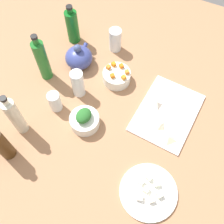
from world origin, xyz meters
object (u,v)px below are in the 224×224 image
(bowl_greens, at_px, (85,121))
(drinking_glass_2, at_px, (115,40))
(cutting_board, at_px, (167,113))
(drinking_glass_0, at_px, (55,101))
(teapot, at_px, (79,57))
(bottle_0, at_px, (15,116))
(plate_tofu, at_px, (148,192))
(bottle_2, at_px, (42,60))
(drinking_glass_1, at_px, (78,84))
(bowl_carrots, at_px, (117,76))
(bottle_1, at_px, (72,26))
(bottle_3, at_px, (1,144))

(bowl_greens, distance_m, drinking_glass_2, 0.47)
(cutting_board, bearing_deg, drinking_glass_0, 112.14)
(teapot, xyz_separation_m, bottle_0, (-0.43, 0.05, 0.06))
(cutting_board, height_order, plate_tofu, plate_tofu)
(cutting_board, distance_m, bottle_2, 0.62)
(plate_tofu, distance_m, bottle_0, 0.62)
(bowl_greens, relative_size, drinking_glass_0, 1.29)
(drinking_glass_1, xyz_separation_m, drinking_glass_2, (0.33, -0.03, -0.01))
(bowl_greens, height_order, bowl_carrots, bowl_carrots)
(bottle_2, bearing_deg, bowl_greens, -117.42)
(plate_tofu, bearing_deg, bottle_1, 48.85)
(plate_tofu, height_order, drinking_glass_1, drinking_glass_1)
(plate_tofu, height_order, bowl_carrots, bowl_carrots)
(teapot, xyz_separation_m, drinking_glass_1, (-0.15, -0.08, 0.02))
(drinking_glass_0, bearing_deg, bottle_1, 18.41)
(bottle_1, bearing_deg, bottle_2, 179.35)
(bottle_3, bearing_deg, drinking_glass_1, -16.52)
(bowl_greens, bearing_deg, cutting_board, -55.87)
(bowl_carrots, relative_size, bottle_2, 0.50)
(plate_tofu, xyz_separation_m, bottle_1, (0.58, 0.67, 0.09))
(drinking_glass_1, bearing_deg, teapot, 28.51)
(drinking_glass_2, bearing_deg, bottle_0, 164.24)
(plate_tofu, xyz_separation_m, drinking_glass_1, (0.29, 0.47, 0.07))
(bottle_1, relative_size, drinking_glass_1, 1.48)
(bottle_0, bearing_deg, plate_tofu, -91.66)
(bottle_0, bearing_deg, teapot, -6.95)
(bottle_1, bearing_deg, drinking_glass_0, -161.59)
(teapot, relative_size, bottle_3, 0.63)
(bottle_1, distance_m, drinking_glass_0, 0.43)
(plate_tofu, relative_size, teapot, 1.51)
(bowl_greens, bearing_deg, teapot, 33.04)
(drinking_glass_1, bearing_deg, bowl_carrots, -42.05)
(bottle_3, bearing_deg, bottle_0, 7.78)
(cutting_board, distance_m, bottle_3, 0.72)
(plate_tofu, distance_m, drinking_glass_2, 0.76)
(bowl_greens, height_order, drinking_glass_0, drinking_glass_0)
(bottle_3, distance_m, drinking_glass_0, 0.29)
(teapot, relative_size, bottle_0, 0.60)
(bowl_greens, bearing_deg, bottle_2, 62.58)
(bottle_0, bearing_deg, bottle_1, 5.65)
(cutting_board, relative_size, drinking_glass_2, 2.68)
(teapot, xyz_separation_m, drinking_glass_0, (-0.27, -0.03, -0.00))
(bottle_0, distance_m, bottle_1, 0.57)
(bottle_1, bearing_deg, drinking_glass_1, -146.40)
(plate_tofu, xyz_separation_m, bottle_0, (0.02, 0.61, 0.11))
(bottle_0, xyz_separation_m, drinking_glass_1, (0.28, -0.14, -0.04))
(drinking_glass_1, height_order, drinking_glass_2, drinking_glass_1)
(teapot, bearing_deg, bottle_0, 173.05)
(bowl_carrots, xyz_separation_m, teapot, (0.01, 0.21, 0.02))
(plate_tofu, height_order, bottle_3, bottle_3)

